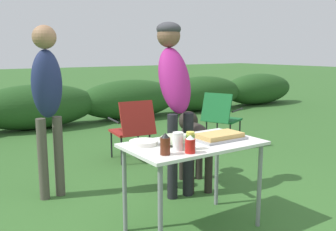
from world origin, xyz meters
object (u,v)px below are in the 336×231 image
relish_jar (190,141)px  standing_person_in_red_jacket (174,84)px  standing_person_in_gray_fleece (47,93)px  bbq_sauce_bottle (165,144)px  camp_chair_green_behind_table (133,127)px  mixing_bowl (173,139)px  ketchup_bottle (190,144)px  folding_table (193,152)px  dog (194,138)px  food_tray (220,137)px  paper_cup_stack (178,141)px  plate_stack (143,143)px  camp_chair_near_hedge (221,116)px

relish_jar → standing_person_in_red_jacket: size_ratio=0.08×
standing_person_in_red_jacket → standing_person_in_gray_fleece: size_ratio=1.03×
bbq_sauce_bottle → camp_chair_green_behind_table: bearing=67.5°
mixing_bowl → ketchup_bottle: ketchup_bottle is taller
folding_table → ketchup_bottle: (-0.21, -0.23, 0.14)m
mixing_bowl → relish_jar: size_ratio=1.64×
relish_jar → dog: bearing=51.1°
food_tray → relish_jar: size_ratio=3.16×
folding_table → bbq_sauce_bottle: 0.45m
paper_cup_stack → camp_chair_green_behind_table: paper_cup_stack is taller
plate_stack → paper_cup_stack: paper_cup_stack is taller
camp_chair_green_behind_table → paper_cup_stack: bearing=-103.3°
relish_jar → bbq_sauce_bottle: (-0.24, -0.02, 0.01)m
standing_person_in_red_jacket → camp_chair_green_behind_table: 1.40m
standing_person_in_gray_fleece → camp_chair_green_behind_table: standing_person_in_gray_fleece is taller
mixing_bowl → camp_chair_green_behind_table: bearing=70.6°
food_tray → camp_chair_near_hedge: (1.83, 2.05, -0.30)m
food_tray → paper_cup_stack: (-0.48, -0.08, 0.04)m
mixing_bowl → camp_chair_green_behind_table: size_ratio=0.26×
food_tray → ketchup_bottle: size_ratio=3.20×
food_tray → paper_cup_stack: paper_cup_stack is taller
plate_stack → food_tray: bearing=-18.2°
ketchup_bottle → bbq_sauce_bottle: size_ratio=0.83×
paper_cup_stack → mixing_bowl: bearing=68.5°
standing_person_in_gray_fleece → camp_chair_near_hedge: size_ratio=2.06×
plate_stack → mixing_bowl: 0.24m
dog → camp_chair_near_hedge: camp_chair_near_hedge is taller
folding_table → relish_jar: size_ratio=8.22×
food_tray → plate_stack: bearing=161.8°
standing_person_in_red_jacket → camp_chair_near_hedge: (1.74, 1.24, -0.67)m
mixing_bowl → camp_chair_green_behind_table: camp_chair_green_behind_table is taller
bbq_sauce_bottle → dog: bearing=44.3°
ketchup_bottle → bbq_sauce_bottle: (-0.18, 0.06, 0.01)m
mixing_bowl → camp_chair_green_behind_table: 2.09m
relish_jar → plate_stack: bearing=126.0°
ketchup_bottle → camp_chair_near_hedge: (2.28, 2.24, -0.33)m
camp_chair_green_behind_table → camp_chair_near_hedge: size_ratio=1.00×
food_tray → relish_jar: bearing=-164.2°
food_tray → standing_person_in_gray_fleece: 1.73m
paper_cup_stack → camp_chair_near_hedge: bearing=42.6°
dog → camp_chair_near_hedge: 1.82m
plate_stack → ketchup_bottle: (0.16, -0.39, 0.05)m
dog → bbq_sauce_bottle: bearing=-110.4°
folding_table → food_tray: 0.26m
folding_table → camp_chair_near_hedge: bearing=44.0°
camp_chair_green_behind_table → mixing_bowl: bearing=-103.2°
dog → ketchup_bottle: bearing=-103.5°
camp_chair_near_hedge → ketchup_bottle: bearing=-69.8°
dog → standing_person_in_red_jacket: bearing=-139.4°
plate_stack → camp_chair_near_hedge: camp_chair_near_hedge is taller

